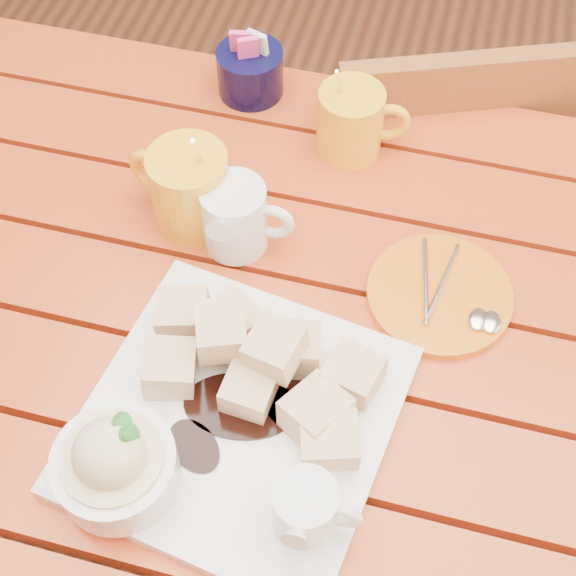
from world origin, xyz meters
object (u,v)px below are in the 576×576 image
(coffee_mug_right, at_px, (352,121))
(orange_saucer, at_px, (441,295))
(table, at_px, (269,366))
(coffee_mug_left, at_px, (188,187))
(dessert_plate, at_px, (215,421))
(chair_far, at_px, (433,190))

(coffee_mug_right, distance_m, orange_saucer, 0.25)
(table, distance_m, orange_saucer, 0.22)
(coffee_mug_left, distance_m, coffee_mug_right, 0.22)
(dessert_plate, relative_size, orange_saucer, 2.06)
(dessert_plate, distance_m, chair_far, 0.73)
(coffee_mug_left, xyz_separation_m, orange_saucer, (0.30, -0.04, -0.05))
(table, bearing_deg, coffee_mug_right, 82.95)
(orange_saucer, height_order, chair_far, chair_far)
(dessert_plate, bearing_deg, coffee_mug_left, 113.41)
(coffee_mug_left, bearing_deg, chair_far, 69.40)
(table, xyz_separation_m, dessert_plate, (-0.01, -0.14, 0.14))
(table, height_order, coffee_mug_right, coffee_mug_right)
(table, distance_m, coffee_mug_left, 0.23)
(coffee_mug_left, xyz_separation_m, coffee_mug_right, (0.16, 0.16, -0.01))
(coffee_mug_left, bearing_deg, orange_saucer, 7.47)
(table, bearing_deg, orange_saucer, 22.46)
(table, height_order, orange_saucer, orange_saucer)
(coffee_mug_right, bearing_deg, coffee_mug_left, -149.15)
(dessert_plate, distance_m, coffee_mug_right, 0.42)
(coffee_mug_left, relative_size, coffee_mug_right, 1.13)
(table, bearing_deg, dessert_plate, -94.53)
(coffee_mug_left, bearing_deg, dessert_plate, -51.26)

